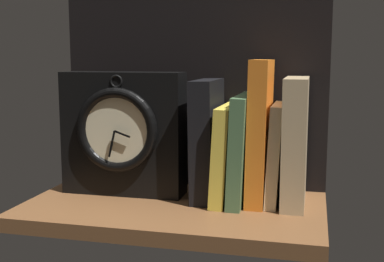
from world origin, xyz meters
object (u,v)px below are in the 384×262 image
Objects in this scene: book_tan_shortstories at (295,141)px; book_green_romantic at (242,148)px; book_yellow_seinlanguage at (226,153)px; book_cream_twain at (276,154)px; book_orange_pandolfini at (260,132)px; framed_clock at (123,133)px; book_black_skeptic at (207,139)px.

book_green_romantic is at bearing 180.00° from book_tan_shortstories.
book_green_romantic is at bearing 0.00° from book_yellow_seinlanguage.
book_orange_pandolfini is at bearing 180.00° from book_cream_twain.
book_orange_pandolfini is 1.14× the size of book_tan_shortstories.
book_yellow_seinlanguage is 0.97× the size of book_cream_twain.
framed_clock reaches higher than book_tan_shortstories.
book_green_romantic is 6.08cm from book_cream_twain.
book_tan_shortstories reaches higher than book_yellow_seinlanguage.
book_green_romantic is at bearing 180.00° from book_cream_twain.
book_tan_shortstories reaches higher than book_black_skeptic.
book_yellow_seinlanguage is 7.22cm from book_orange_pandolfini.
book_yellow_seinlanguage is at bearing 180.00° from book_orange_pandolfini.
framed_clock is at bearing -177.86° from book_tan_shortstories.
framed_clock reaches higher than book_yellow_seinlanguage.
book_tan_shortstories is at bearing 0.00° from book_green_romantic.
book_cream_twain is 28.49cm from framed_clock.
framed_clock is at bearing -176.97° from book_green_romantic.
book_cream_twain is (2.90, 0.00, -3.83)cm from book_orange_pandolfini.
book_orange_pandolfini is 1.10× the size of framed_clock.
book_yellow_seinlanguage is at bearing 180.00° from book_green_romantic.
book_cream_twain is (8.87, 0.00, 0.23)cm from book_yellow_seinlanguage.
book_green_romantic is 9.47cm from book_tan_shortstories.
book_yellow_seinlanguage is 0.90× the size of book_green_romantic.
book_orange_pandolfini reaches higher than book_tan_shortstories.
book_orange_pandolfini is 4.80cm from book_cream_twain.
book_orange_pandolfini is 6.37cm from book_tan_shortstories.
book_black_skeptic is 0.86× the size of book_orange_pandolfini.
book_cream_twain is 0.79× the size of book_tan_shortstories.
book_orange_pandolfini is 25.47cm from framed_clock.
book_cream_twain is at bearing 0.00° from book_yellow_seinlanguage.
book_green_romantic is (2.83, 0.00, 0.94)cm from book_yellow_seinlanguage.
book_cream_twain is 4.02cm from book_tan_shortstories.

